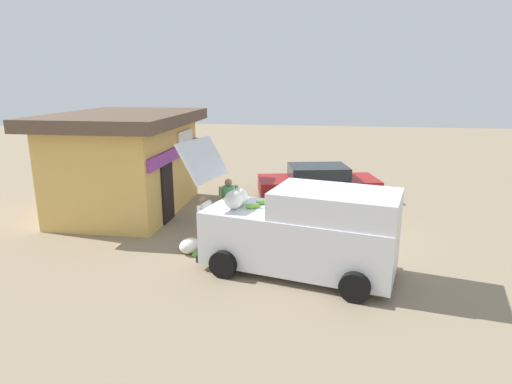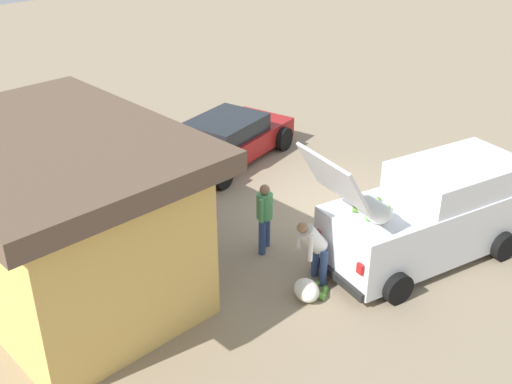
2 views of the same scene
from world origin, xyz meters
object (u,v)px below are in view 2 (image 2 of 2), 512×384
object	(u,v)px
customer_bending	(313,246)
paint_bucket	(134,202)
delivery_van	(429,214)
unloaded_banana_pile	(308,290)
vendor_standing	(265,213)
parked_sedan	(226,140)
storefront_bar	(60,216)

from	to	relation	value
customer_bending	paint_bucket	distance (m)	5.01
delivery_van	unloaded_banana_pile	world-z (taller)	delivery_van
delivery_van	vendor_standing	world-z (taller)	delivery_van
vendor_standing	paint_bucket	world-z (taller)	vendor_standing
paint_bucket	parked_sedan	bearing A→B (deg)	-79.66
parked_sedan	unloaded_banana_pile	size ratio (longest dim) A/B	5.52
unloaded_banana_pile	paint_bucket	bearing A→B (deg)	4.58
delivery_van	vendor_standing	size ratio (longest dim) A/B	3.26
vendor_standing	customer_bending	bearing A→B (deg)	174.71
storefront_bar	unloaded_banana_pile	distance (m)	4.75
storefront_bar	paint_bucket	size ratio (longest dim) A/B	14.90
unloaded_banana_pile	storefront_bar	bearing A→B (deg)	43.85
storefront_bar	unloaded_banana_pile	bearing A→B (deg)	-136.15
parked_sedan	vendor_standing	size ratio (longest dim) A/B	2.99
storefront_bar	vendor_standing	size ratio (longest dim) A/B	3.67
storefront_bar	parked_sedan	size ratio (longest dim) A/B	1.23
delivery_van	customer_bending	bearing A→B (deg)	67.91
storefront_bar	unloaded_banana_pile	xyz separation A→B (m)	(-3.25, -3.12, -1.50)
customer_bending	paint_bucket	world-z (taller)	customer_bending
vendor_standing	parked_sedan	bearing A→B (deg)	-31.22
delivery_van	parked_sedan	size ratio (longest dim) A/B	1.09
storefront_bar	delivery_van	distance (m)	7.20
delivery_van	vendor_standing	bearing A→B (deg)	42.73
delivery_van	unloaded_banana_pile	xyz separation A→B (m)	(0.68, 2.87, -0.81)
paint_bucket	customer_bending	bearing A→B (deg)	-169.89
delivery_van	storefront_bar	bearing A→B (deg)	56.75
vendor_standing	paint_bucket	size ratio (longest dim) A/B	4.07
delivery_van	customer_bending	size ratio (longest dim) A/B	3.59
parked_sedan	vendor_standing	distance (m)	4.74
storefront_bar	customer_bending	size ratio (longest dim) A/B	4.03
vendor_standing	unloaded_banana_pile	world-z (taller)	vendor_standing
delivery_van	parked_sedan	distance (m)	6.52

